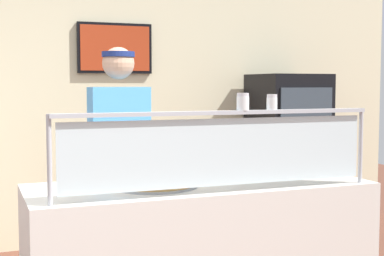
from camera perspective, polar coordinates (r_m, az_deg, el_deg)
shop_rear_unit at (r=5.46m, az=-8.50°, el=2.69°), size 6.36×0.13×2.70m
sneeze_guard at (r=2.94m, az=3.03°, el=-1.31°), size 1.78×0.06×0.43m
pizza_tray at (r=3.17m, az=-3.91°, el=-5.58°), size 0.50×0.50×0.04m
pizza_server at (r=3.16m, az=-3.16°, el=-5.21°), size 0.12×0.29×0.01m
parmesan_shaker at (r=2.97m, az=5.16°, el=2.55°), size 0.07×0.07×0.09m
pepper_flake_shaker at (r=3.06m, az=8.07°, el=2.51°), size 0.06×0.06×0.08m
worker_figure at (r=3.76m, az=-7.27°, el=-3.43°), size 0.41×0.50×1.76m
drink_fridge at (r=5.73m, az=9.63°, el=-2.72°), size 0.66×0.67×1.62m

